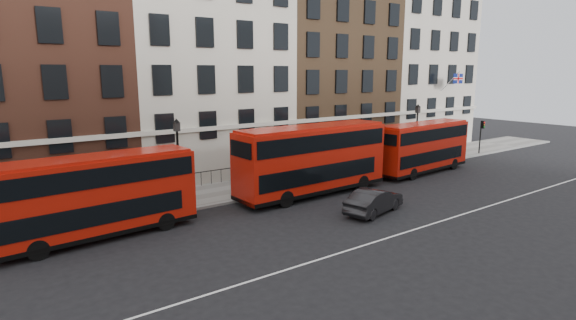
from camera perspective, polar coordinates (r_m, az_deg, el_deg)
ground at (r=24.09m, az=7.66°, el=-8.82°), size 120.00×120.00×0.00m
pavement at (r=32.11m, az=-5.37°, el=-3.53°), size 80.00×5.00×0.15m
kerb at (r=30.06m, az=-2.93°, el=-4.51°), size 80.00×0.30×0.16m
road_centre_line at (r=22.78m, az=11.18°, el=-10.11°), size 70.00×0.12×0.01m
building_terrace at (r=37.55m, az=-12.02°, el=14.04°), size 64.00×11.95×22.00m
bus_b at (r=24.01m, az=-23.54°, el=-4.14°), size 10.07×3.05×4.17m
bus_c at (r=29.92m, az=3.10°, el=0.22°), size 11.27×3.06×4.70m
bus_d at (r=38.26m, az=16.72°, el=1.69°), size 9.97×3.08×4.13m
car_front at (r=26.94m, az=10.88°, el=-5.11°), size 4.70×2.56×1.47m
lamp_post_left at (r=27.65m, az=-13.77°, el=0.18°), size 0.44×0.44×5.33m
lamp_post_right at (r=40.44m, az=16.01°, el=3.46°), size 0.44×0.44×5.33m
traffic_light at (r=48.61m, az=23.38°, el=3.45°), size 0.25×0.45×3.27m
iron_railings at (r=33.84m, az=-7.30°, el=-1.81°), size 6.60×0.06×1.00m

